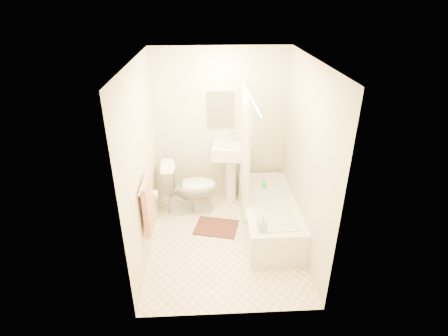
{
  "coord_description": "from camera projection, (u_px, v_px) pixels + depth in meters",
  "views": [
    {
      "loc": [
        -0.21,
        -3.8,
        3.05
      ],
      "look_at": [
        0.0,
        0.25,
        1.0
      ],
      "focal_mm": 28.0,
      "sensor_mm": 36.0,
      "label": 1
    }
  ],
  "objects": [
    {
      "name": "towel",
      "position": [
        148.0,
        205.0,
        4.16
      ],
      "size": [
        0.06,
        0.45,
        0.66
      ],
      "primitive_type": "cube",
      "color": "#CC7266",
      "rests_on": "towel_bar"
    },
    {
      "name": "floor",
      "position": [
        225.0,
        241.0,
        4.78
      ],
      "size": [
        2.4,
        2.4,
        0.0
      ],
      "primitive_type": "plane",
      "color": "beige",
      "rests_on": "ground"
    },
    {
      "name": "soap_bottle",
      "position": [
        262.0,
        223.0,
        4.19
      ],
      "size": [
        0.12,
        0.12,
        0.21
      ],
      "primitive_type": "imported",
      "rotation": [
        0.0,
        0.0,
        0.28
      ],
      "color": "white",
      "rests_on": "bathtub"
    },
    {
      "name": "wall_back",
      "position": [
        221.0,
        128.0,
        5.3
      ],
      "size": [
        2.0,
        0.02,
        2.4
      ],
      "primitive_type": "cube",
      "color": "beige",
      "rests_on": "ground"
    },
    {
      "name": "sink",
      "position": [
        231.0,
        171.0,
        5.49
      ],
      "size": [
        0.6,
        0.51,
        1.08
      ],
      "primitive_type": null,
      "rotation": [
        0.0,
        0.0,
        -0.13
      ],
      "color": "white",
      "rests_on": "floor"
    },
    {
      "name": "bathtub",
      "position": [
        269.0,
        214.0,
        4.95
      ],
      "size": [
        0.72,
        1.65,
        0.47
      ],
      "primitive_type": null,
      "color": "white",
      "rests_on": "floor"
    },
    {
      "name": "wall_left",
      "position": [
        142.0,
        165.0,
        4.19
      ],
      "size": [
        0.02,
        2.4,
        2.4
      ],
      "primitive_type": "cube",
      "color": "beige",
      "rests_on": "ground"
    },
    {
      "name": "scrub_brush",
      "position": [
        264.0,
        185.0,
        5.2
      ],
      "size": [
        0.08,
        0.2,
        0.04
      ],
      "primitive_type": "cube",
      "rotation": [
        0.0,
        0.0,
        -0.1
      ],
      "color": "green",
      "rests_on": "bathtub"
    },
    {
      "name": "curtain_rod",
      "position": [
        251.0,
        95.0,
        3.98
      ],
      "size": [
        0.03,
        1.7,
        0.03
      ],
      "primitive_type": "cylinder",
      "rotation": [
        1.57,
        0.0,
        0.0
      ],
      "color": "silver",
      "rests_on": "wall_back"
    },
    {
      "name": "shower_curtain",
      "position": [
        245.0,
        144.0,
        4.69
      ],
      "size": [
        0.04,
        0.8,
        1.55
      ],
      "primitive_type": "cube",
      "color": "silver",
      "rests_on": "curtain_rod"
    },
    {
      "name": "towel_bar",
      "position": [
        143.0,
        182.0,
        4.01
      ],
      "size": [
        0.02,
        0.6,
        0.02
      ],
      "primitive_type": "cylinder",
      "rotation": [
        1.57,
        0.0,
        0.0
      ],
      "color": "silver",
      "rests_on": "wall_left"
    },
    {
      "name": "mirror",
      "position": [
        221.0,
        109.0,
        5.15
      ],
      "size": [
        0.4,
        0.03,
        0.55
      ],
      "primitive_type": "cube",
      "color": "white",
      "rests_on": "wall_back"
    },
    {
      "name": "ceiling",
      "position": [
        225.0,
        61.0,
        3.69
      ],
      "size": [
        2.4,
        2.4,
        0.0
      ],
      "primitive_type": "plane",
      "color": "white",
      "rests_on": "ground"
    },
    {
      "name": "toilet",
      "position": [
        189.0,
        188.0,
        5.28
      ],
      "size": [
        0.85,
        0.52,
        0.81
      ],
      "primitive_type": "imported",
      "rotation": [
        0.0,
        0.0,
        1.64
      ],
      "color": "silver",
      "rests_on": "floor"
    },
    {
      "name": "wall_right",
      "position": [
        306.0,
        161.0,
        4.28
      ],
      "size": [
        0.02,
        2.4,
        2.4
      ],
      "primitive_type": "cube",
      "color": "beige",
      "rests_on": "ground"
    },
    {
      "name": "toilet_paper",
      "position": [
        153.0,
        195.0,
        4.52
      ],
      "size": [
        0.11,
        0.12,
        0.12
      ],
      "primitive_type": "cylinder",
      "rotation": [
        0.0,
        1.57,
        0.0
      ],
      "color": "white",
      "rests_on": "wall_left"
    },
    {
      "name": "bath_mat",
      "position": [
        216.0,
        227.0,
        5.05
      ],
      "size": [
        0.68,
        0.58,
        0.02
      ],
      "primitive_type": "cube",
      "rotation": [
        0.0,
        0.0,
        -0.24
      ],
      "color": "#492718",
      "rests_on": "floor"
    }
  ]
}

